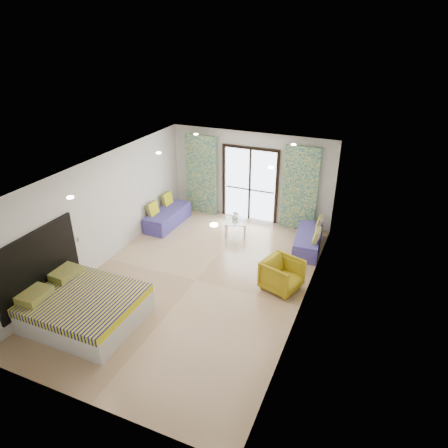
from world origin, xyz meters
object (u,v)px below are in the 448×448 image
at_px(bed, 82,307).
at_px(daybed_right, 308,240).
at_px(coffee_table, 236,222).
at_px(daybed_left, 167,216).
at_px(armchair, 282,273).

height_order(bed, daybed_right, daybed_right).
height_order(bed, coffee_table, bed).
relative_size(daybed_left, coffee_table, 2.25).
bearing_deg(daybed_left, coffee_table, 7.86).
xyz_separation_m(bed, daybed_right, (3.59, 4.66, -0.07)).
relative_size(daybed_right, armchair, 2.10).
distance_m(daybed_right, coffee_table, 2.12).
bearing_deg(daybed_right, daybed_left, 176.74).
bearing_deg(daybed_left, bed, -80.66).
relative_size(daybed_left, daybed_right, 1.02).
relative_size(bed, daybed_left, 1.28).
distance_m(bed, daybed_left, 4.52).
bearing_deg(daybed_right, coffee_table, 172.66).
height_order(daybed_right, armchair, daybed_right).
bearing_deg(bed, coffee_table, 72.59).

